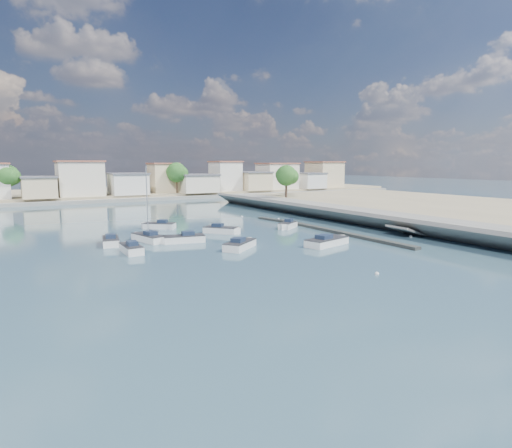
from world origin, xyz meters
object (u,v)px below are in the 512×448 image
(motorboat_f, at_px, (158,226))
(motorboat_g, at_px, (223,230))
(motorboat_d, at_px, (287,226))
(motorboat_c, at_px, (182,239))
(motorboat_h, at_px, (328,242))
(motorboat_a, at_px, (131,249))
(motorboat_b, at_px, (241,245))
(sailboat, at_px, (147,238))
(motorboat_e, at_px, (111,241))

(motorboat_f, bearing_deg, motorboat_g, -52.72)
(motorboat_d, distance_m, motorboat_f, 18.20)
(motorboat_c, relative_size, motorboat_h, 0.85)
(motorboat_a, distance_m, motorboat_f, 16.14)
(motorboat_f, bearing_deg, motorboat_a, -117.01)
(motorboat_c, bearing_deg, motorboat_d, 10.19)
(motorboat_a, bearing_deg, motorboat_b, -19.43)
(motorboat_g, xyz_separation_m, sailboat, (-10.18, -0.80, 0.04))
(motorboat_b, relative_size, motorboat_h, 0.78)
(motorboat_a, relative_size, motorboat_g, 1.01)
(motorboat_b, bearing_deg, motorboat_g, 75.25)
(motorboat_d, bearing_deg, motorboat_b, -142.81)
(motorboat_g, height_order, sailboat, sailboat)
(motorboat_g, height_order, motorboat_h, same)
(motorboat_f, bearing_deg, sailboat, -114.41)
(motorboat_c, relative_size, motorboat_d, 1.35)
(motorboat_g, distance_m, motorboat_h, 14.96)
(motorboat_g, distance_m, sailboat, 10.21)
(motorboat_a, distance_m, motorboat_g, 14.88)
(motorboat_c, xyz_separation_m, motorboat_g, (6.97, 3.65, 0.00))
(motorboat_c, distance_m, motorboat_f, 11.75)
(motorboat_c, height_order, motorboat_d, same)
(motorboat_b, distance_m, sailboat, 11.97)
(motorboat_h, bearing_deg, motorboat_a, 160.81)
(motorboat_c, xyz_separation_m, motorboat_e, (-7.40, 2.89, -0.00))
(motorboat_a, bearing_deg, motorboat_c, 22.20)
(motorboat_a, xyz_separation_m, motorboat_b, (10.81, -3.81, -0.00))
(motorboat_e, bearing_deg, sailboat, -0.69)
(motorboat_g, bearing_deg, motorboat_b, -104.75)
(motorboat_b, distance_m, motorboat_g, 10.46)
(motorboat_d, bearing_deg, sailboat, -179.49)
(motorboat_b, height_order, sailboat, sailboat)
(motorboat_d, bearing_deg, motorboat_f, 151.45)
(sailboat, bearing_deg, motorboat_b, -51.10)
(motorboat_f, distance_m, sailboat, 9.75)
(motorboat_a, bearing_deg, motorboat_h, -19.19)
(motorboat_g, bearing_deg, motorboat_h, -63.15)
(motorboat_g, bearing_deg, motorboat_a, -154.94)
(motorboat_b, bearing_deg, motorboat_a, 160.57)
(motorboat_d, bearing_deg, motorboat_a, -166.32)
(motorboat_c, xyz_separation_m, motorboat_f, (0.82, 11.72, -0.00))
(motorboat_d, xyz_separation_m, motorboat_f, (-15.99, 8.70, 0.00))
(motorboat_h, bearing_deg, motorboat_g, 116.85)
(motorboat_d, height_order, motorboat_e, same)
(motorboat_c, relative_size, motorboat_g, 1.18)
(sailboat, bearing_deg, motorboat_f, 65.59)
(motorboat_f, bearing_deg, motorboat_d, -28.55)
(motorboat_a, height_order, motorboat_d, same)
(motorboat_e, xyz_separation_m, motorboat_g, (14.37, 0.75, 0.00))
(motorboat_a, relative_size, motorboat_f, 1.02)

